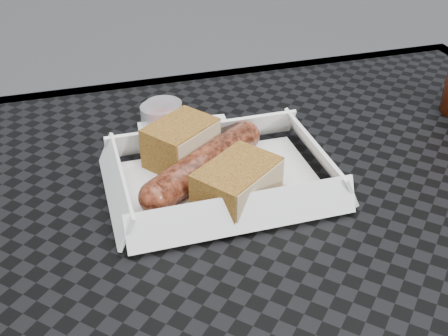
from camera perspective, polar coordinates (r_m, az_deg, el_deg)
name	(u,v)px	position (r m, az deg, el deg)	size (l,w,h in m)	color
patio_table	(333,267)	(0.66, 11.06, -9.88)	(0.80, 0.80, 0.74)	black
food_tray	(221,184)	(0.64, -0.26, -1.62)	(0.22, 0.15, 0.00)	white
bratwurst	(204,164)	(0.64, -2.04, 0.41)	(0.17, 0.13, 0.04)	maroon
bread_near	(181,143)	(0.66, -4.38, 2.56)	(0.08, 0.06, 0.05)	#916124
bread_far	(237,184)	(0.59, 1.35, -1.65)	(0.09, 0.06, 0.05)	#916124
veg_garnish	(281,194)	(0.62, 5.84, -2.67)	(0.03, 0.03, 0.00)	#F9440A
napkin	(188,141)	(0.72, -3.70, 2.80)	(0.12, 0.12, 0.00)	white
condiment_cup_sauce	(164,113)	(0.76, -6.14, 5.56)	(0.05, 0.05, 0.03)	maroon
condiment_cup_empty	(160,117)	(0.75, -6.56, 5.22)	(0.05, 0.05, 0.03)	silver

